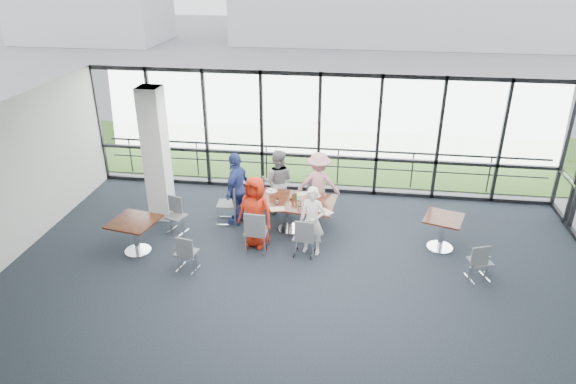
# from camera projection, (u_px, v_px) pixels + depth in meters

# --- Properties ---
(floor) EXTENTS (12.00, 10.00, 0.02)m
(floor) POSITION_uv_depth(u_px,v_px,m) (293.00, 306.00, 9.40)
(floor) COLOR #1E222B
(floor) RESTS_ON ground
(ceiling) EXTENTS (12.00, 10.00, 0.04)m
(ceiling) POSITION_uv_depth(u_px,v_px,m) (294.00, 140.00, 8.03)
(ceiling) COLOR silver
(ceiling) RESTS_ON ground
(curtain_wall_back) EXTENTS (12.00, 0.10, 3.20)m
(curtain_wall_back) POSITION_uv_depth(u_px,v_px,m) (319.00, 134.00, 13.18)
(curtain_wall_back) COLOR white
(curtain_wall_back) RESTS_ON ground
(structural_column) EXTENTS (0.50, 0.50, 3.20)m
(structural_column) POSITION_uv_depth(u_px,v_px,m) (156.00, 155.00, 11.85)
(structural_column) COLOR white
(structural_column) RESTS_ON ground
(apron) EXTENTS (80.00, 70.00, 0.02)m
(apron) POSITION_uv_depth(u_px,v_px,m) (330.00, 133.00, 18.35)
(apron) COLOR slate
(apron) RESTS_ON ground
(grass_strip) EXTENTS (80.00, 5.00, 0.01)m
(grass_strip) POSITION_uv_depth(u_px,v_px,m) (326.00, 151.00, 16.55)
(grass_strip) COLOR #39631C
(grass_strip) RESTS_ON ground
(hangar_aux) EXTENTS (10.00, 6.00, 4.00)m
(hangar_aux) POSITION_uv_depth(u_px,v_px,m) (91.00, 12.00, 35.90)
(hangar_aux) COLOR silver
(hangar_aux) RESTS_ON ground
(guard_rail) EXTENTS (12.00, 0.06, 0.06)m
(guard_rail) POSITION_uv_depth(u_px,v_px,m) (320.00, 165.00, 14.19)
(guard_rail) COLOR #2D2D33
(guard_rail) RESTS_ON ground
(main_table) EXTENTS (2.14, 1.32, 0.75)m
(main_table) POSITION_uv_depth(u_px,v_px,m) (290.00, 205.00, 11.68)
(main_table) COLOR #350F0A
(main_table) RESTS_ON ground
(side_table_left) EXTENTS (1.06, 1.06, 0.75)m
(side_table_left) POSITION_uv_depth(u_px,v_px,m) (134.00, 225.00, 10.80)
(side_table_left) COLOR #350F0A
(side_table_left) RESTS_ON ground
(side_table_right) EXTENTS (0.96, 0.96, 0.75)m
(side_table_right) POSITION_uv_depth(u_px,v_px,m) (443.00, 223.00, 10.94)
(side_table_right) COLOR #350F0A
(side_table_right) RESTS_ON ground
(diner_near_left) EXTENTS (0.90, 0.70, 1.61)m
(diner_near_left) POSITION_uv_depth(u_px,v_px,m) (255.00, 212.00, 11.01)
(diner_near_left) COLOR red
(diner_near_left) RESTS_ON ground
(diner_near_right) EXTENTS (0.62, 0.51, 1.51)m
(diner_near_right) POSITION_uv_depth(u_px,v_px,m) (312.00, 221.00, 10.74)
(diner_near_right) COLOR white
(diner_near_right) RESTS_ON ground
(diner_far_left) EXTENTS (0.79, 0.49, 1.63)m
(diner_far_left) POSITION_uv_depth(u_px,v_px,m) (278.00, 182.00, 12.41)
(diner_far_left) COLOR gray
(diner_far_left) RESTS_ON ground
(diner_far_right) EXTENTS (1.04, 0.55, 1.60)m
(diner_far_right) POSITION_uv_depth(u_px,v_px,m) (319.00, 184.00, 12.33)
(diner_far_right) COLOR pink
(diner_far_right) RESTS_ON ground
(diner_end) EXTENTS (0.75, 1.12, 1.76)m
(diner_end) POSITION_uv_depth(u_px,v_px,m) (237.00, 188.00, 11.91)
(diner_end) COLOR #2C408D
(diner_end) RESTS_ON ground
(chair_main_nl) EXTENTS (0.49, 0.49, 0.97)m
(chair_main_nl) POSITION_uv_depth(u_px,v_px,m) (256.00, 231.00, 10.90)
(chair_main_nl) COLOR slate
(chair_main_nl) RESTS_ON ground
(chair_main_nr) EXTENTS (0.47, 0.47, 0.87)m
(chair_main_nr) POSITION_uv_depth(u_px,v_px,m) (304.00, 237.00, 10.78)
(chair_main_nr) COLOR slate
(chair_main_nr) RESTS_ON ground
(chair_main_fl) EXTENTS (0.45, 0.45, 0.83)m
(chair_main_fl) POSITION_uv_depth(u_px,v_px,m) (276.00, 192.00, 12.80)
(chair_main_fl) COLOR slate
(chair_main_fl) RESTS_ON ground
(chair_main_fr) EXTENTS (0.53, 0.53, 0.86)m
(chair_main_fr) POSITION_uv_depth(u_px,v_px,m) (316.00, 196.00, 12.57)
(chair_main_fr) COLOR slate
(chair_main_fr) RESTS_ON ground
(chair_main_end) EXTENTS (0.50, 0.50, 0.95)m
(chair_main_end) POSITION_uv_depth(u_px,v_px,m) (227.00, 204.00, 12.09)
(chair_main_end) COLOR slate
(chair_main_end) RESTS_ON ground
(chair_spare_la) EXTENTS (0.47, 0.47, 0.81)m
(chair_spare_la) POSITION_uv_depth(u_px,v_px,m) (186.00, 253.00, 10.27)
(chair_spare_la) COLOR slate
(chair_spare_la) RESTS_ON ground
(chair_spare_lb) EXTENTS (0.50, 0.50, 0.80)m
(chair_spare_lb) POSITION_uv_depth(u_px,v_px,m) (176.00, 216.00, 11.67)
(chair_spare_lb) COLOR slate
(chair_spare_lb) RESTS_ON ground
(chair_spare_r) EXTENTS (0.50, 0.50, 0.80)m
(chair_spare_r) POSITION_uv_depth(u_px,v_px,m) (480.00, 261.00, 9.98)
(chair_spare_r) COLOR slate
(chair_spare_r) RESTS_ON ground
(plate_nl) EXTENTS (0.27, 0.27, 0.01)m
(plate_nl) POSITION_uv_depth(u_px,v_px,m) (262.00, 204.00, 11.45)
(plate_nl) COLOR white
(plate_nl) RESTS_ON main_table
(plate_nr) EXTENTS (0.28, 0.28, 0.01)m
(plate_nr) POSITION_uv_depth(u_px,v_px,m) (315.00, 209.00, 11.23)
(plate_nr) COLOR white
(plate_nr) RESTS_ON main_table
(plate_fl) EXTENTS (0.28, 0.28, 0.01)m
(plate_fl) POSITION_uv_depth(u_px,v_px,m) (271.00, 191.00, 12.08)
(plate_fl) COLOR white
(plate_fl) RESTS_ON main_table
(plate_fr) EXTENTS (0.26, 0.26, 0.01)m
(plate_fr) POSITION_uv_depth(u_px,v_px,m) (315.00, 195.00, 11.85)
(plate_fr) COLOR white
(plate_fr) RESTS_ON main_table
(plate_end) EXTENTS (0.26, 0.26, 0.01)m
(plate_end) POSITION_uv_depth(u_px,v_px,m) (253.00, 196.00, 11.80)
(plate_end) COLOR white
(plate_end) RESTS_ON main_table
(tumbler_a) EXTENTS (0.06, 0.06, 0.13)m
(tumbler_a) POSITION_uv_depth(u_px,v_px,m) (277.00, 202.00, 11.44)
(tumbler_a) COLOR white
(tumbler_a) RESTS_ON main_table
(tumbler_b) EXTENTS (0.08, 0.08, 0.15)m
(tumbler_b) POSITION_uv_depth(u_px,v_px,m) (299.00, 203.00, 11.34)
(tumbler_b) COLOR white
(tumbler_b) RESTS_ON main_table
(tumbler_c) EXTENTS (0.07, 0.07, 0.14)m
(tumbler_c) POSITION_uv_depth(u_px,v_px,m) (293.00, 194.00, 11.79)
(tumbler_c) COLOR white
(tumbler_c) RESTS_ON main_table
(tumbler_d) EXTENTS (0.07, 0.07, 0.15)m
(tumbler_d) POSITION_uv_depth(u_px,v_px,m) (260.00, 196.00, 11.67)
(tumbler_d) COLOR white
(tumbler_d) RESTS_ON main_table
(menu_a) EXTENTS (0.36, 0.30, 0.00)m
(menu_a) POSITION_uv_depth(u_px,v_px,m) (277.00, 209.00, 11.24)
(menu_a) COLOR white
(menu_a) RESTS_ON main_table
(menu_b) EXTENTS (0.36, 0.34, 0.00)m
(menu_b) POSITION_uv_depth(u_px,v_px,m) (326.00, 212.00, 11.13)
(menu_b) COLOR white
(menu_b) RESTS_ON main_table
(menu_c) EXTENTS (0.35, 0.31, 0.00)m
(menu_c) POSITION_uv_depth(u_px,v_px,m) (302.00, 194.00, 11.94)
(menu_c) COLOR white
(menu_c) RESTS_ON main_table
(condiment_caddy) EXTENTS (0.10, 0.07, 0.04)m
(condiment_caddy) POSITION_uv_depth(u_px,v_px,m) (292.00, 199.00, 11.65)
(condiment_caddy) COLOR black
(condiment_caddy) RESTS_ON main_table
(ketchup_bottle) EXTENTS (0.06, 0.06, 0.18)m
(ketchup_bottle) POSITION_uv_depth(u_px,v_px,m) (293.00, 197.00, 11.59)
(ketchup_bottle) COLOR maroon
(ketchup_bottle) RESTS_ON main_table
(green_bottle) EXTENTS (0.05, 0.05, 0.20)m
(green_bottle) POSITION_uv_depth(u_px,v_px,m) (296.00, 197.00, 11.58)
(green_bottle) COLOR #167429
(green_bottle) RESTS_ON main_table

